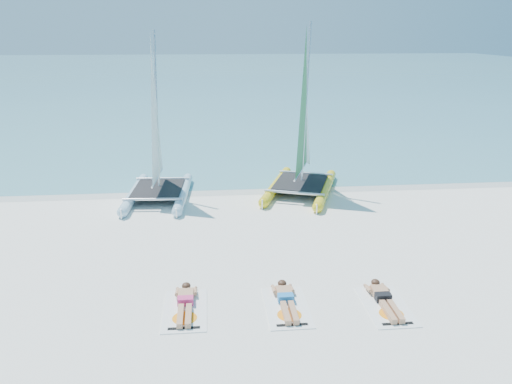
% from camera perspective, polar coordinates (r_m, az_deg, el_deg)
% --- Properties ---
extents(ground, '(140.00, 140.00, 0.00)m').
position_cam_1_polar(ground, '(15.14, 1.65, -6.03)').
color(ground, white).
rests_on(ground, ground).
extents(sea, '(140.00, 115.00, 0.01)m').
position_cam_1_polar(sea, '(76.98, -4.23, 13.46)').
color(sea, '#6CB5B2').
rests_on(sea, ground).
extents(wet_sand_strip, '(140.00, 1.40, 0.01)m').
position_cam_1_polar(wet_sand_strip, '(20.26, -0.24, 0.33)').
color(wet_sand_strip, silver).
rests_on(wet_sand_strip, ground).
extents(catamaran_blue, '(2.50, 4.80, 6.39)m').
position_cam_1_polar(catamaran_blue, '(19.16, -11.33, 4.84)').
color(catamaran_blue, silver).
rests_on(catamaran_blue, ground).
extents(catamaran_yellow, '(3.88, 5.42, 6.70)m').
position_cam_1_polar(catamaran_yellow, '(19.92, 5.48, 6.21)').
color(catamaran_yellow, gold).
rests_on(catamaran_yellow, ground).
extents(towel_a, '(1.00, 1.85, 0.02)m').
position_cam_1_polar(towel_a, '(11.95, -8.09, -13.23)').
color(towel_a, white).
rests_on(towel_a, ground).
extents(sunbather_a, '(0.37, 1.73, 0.26)m').
position_cam_1_polar(sunbather_a, '(12.06, -8.07, -12.31)').
color(sunbather_a, tan).
rests_on(sunbather_a, towel_a).
extents(towel_b, '(1.00, 1.85, 0.02)m').
position_cam_1_polar(towel_b, '(11.97, 3.56, -13.01)').
color(towel_b, white).
rests_on(towel_b, ground).
extents(sunbather_b, '(0.37, 1.73, 0.26)m').
position_cam_1_polar(sunbather_b, '(12.08, 3.43, -12.10)').
color(sunbather_b, tan).
rests_on(sunbather_b, towel_b).
extents(towel_c, '(1.00, 1.85, 0.02)m').
position_cam_1_polar(towel_c, '(12.37, 14.64, -12.51)').
color(towel_c, white).
rests_on(towel_c, ground).
extents(sunbather_c, '(0.37, 1.73, 0.26)m').
position_cam_1_polar(sunbather_c, '(12.47, 14.38, -11.65)').
color(sunbather_c, tan).
rests_on(sunbather_c, towel_c).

